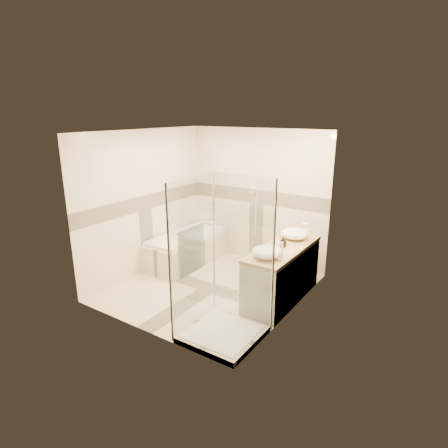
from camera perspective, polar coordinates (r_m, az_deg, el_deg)
The scene contains 12 objects.
room at distance 5.77m, azimuth -1.68°, elevation 1.48°, with size 2.82×3.02×2.52m.
bathtub at distance 7.17m, azimuth -5.73°, elevation -3.45°, with size 0.75×1.70×0.56m.
vanity at distance 5.78m, azimuth 8.84°, elevation -7.46°, with size 0.58×1.62×0.85m.
shower_enclosure at distance 4.88m, azimuth -0.81°, elevation -11.06°, with size 0.96×0.93×2.04m.
vessel_sink_near at distance 6.00m, azimuth 10.73°, elevation -1.44°, with size 0.42×0.42×0.17m, color white.
vessel_sink_far at distance 5.18m, azimuth 6.52°, elevation -4.26°, with size 0.41×0.41×0.16m, color white.
faucet_near at distance 5.89m, azimuth 12.69°, elevation -1.00°, with size 0.12×0.03×0.30m.
faucet_far at distance 5.06m, azimuth 8.72°, elevation -3.93°, with size 0.11×0.03×0.27m.
amenity_bottle_a at distance 5.62m, azimuth 8.96°, elevation -2.66°, with size 0.07×0.07×0.16m, color black.
amenity_bottle_b at distance 5.63m, azimuth 8.99°, elevation -2.71°, with size 0.11×0.11×0.14m, color black.
folded_towels at distance 6.18m, azimuth 11.42°, elevation -1.33°, with size 0.16×0.27×0.09m, color silver.
rolled_towel at distance 7.59m, azimuth -1.96°, elevation 0.15°, with size 0.09×0.09×0.19m, color silver.
Camera 1 is at (3.28, -4.52, 2.79)m, focal length 30.00 mm.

